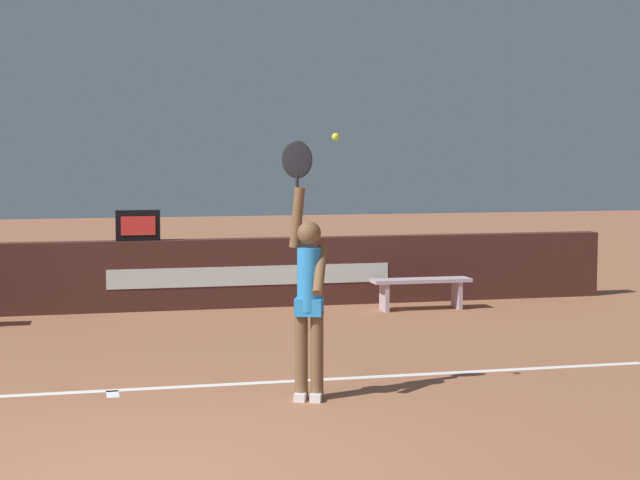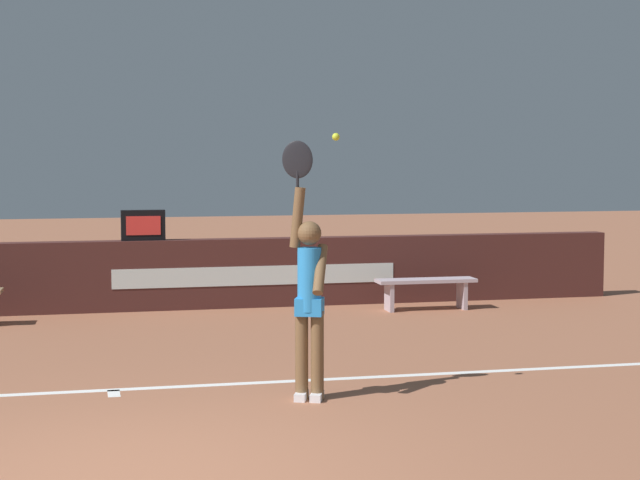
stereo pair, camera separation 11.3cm
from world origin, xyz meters
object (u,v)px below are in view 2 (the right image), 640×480
speed_display (143,225)px  tennis_ball (336,137)px  tennis_player (309,294)px  courtside_bench_near (426,286)px

speed_display → tennis_ball: size_ratio=9.03×
tennis_player → courtside_bench_near: bearing=60.7°
tennis_player → tennis_ball: tennis_ball is taller
tennis_player → speed_display: bearing=100.7°
tennis_player → courtside_bench_near: size_ratio=1.64×
tennis_ball → courtside_bench_near: 6.08m
tennis_ball → courtside_bench_near: bearing=63.0°
speed_display → courtside_bench_near: size_ratio=0.43×
tennis_ball → courtside_bench_near: (2.59, 5.10, -2.05)m
tennis_player → tennis_ball: 1.44m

